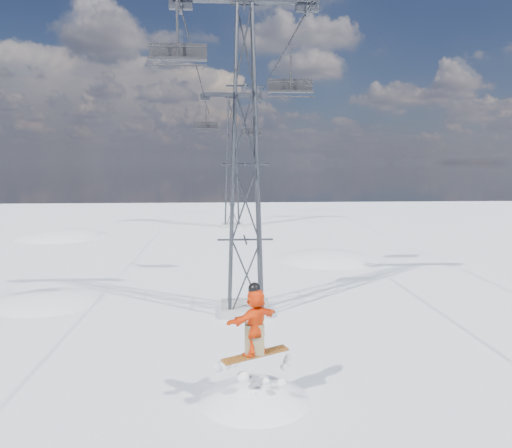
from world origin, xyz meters
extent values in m
plane|color=white|center=(0.00, 0.00, 0.00)|extent=(120.00, 120.00, 0.00)
sphere|color=white|center=(6.00, 18.00, -9.50)|extent=(20.00, 20.00, 20.00)
sphere|color=white|center=(-12.00, 28.00, -10.40)|extent=(22.00, 22.00, 22.00)
cube|color=#999999|center=(0.80, 8.00, 0.15)|extent=(1.80, 1.80, 0.30)
cube|color=#31343A|center=(-1.40, 8.00, 11.05)|extent=(0.80, 0.25, 0.50)
cube|color=#31343A|center=(3.00, 8.00, 11.05)|extent=(0.80, 0.25, 0.50)
cube|color=#999999|center=(0.80, 33.00, 0.15)|extent=(1.80, 1.80, 0.30)
cube|color=#31343A|center=(0.80, 33.00, 11.25)|extent=(5.00, 0.35, 0.35)
cube|color=#31343A|center=(-1.40, 33.00, 11.05)|extent=(0.80, 0.25, 0.50)
cube|color=#31343A|center=(3.00, 33.00, 11.05)|extent=(0.80, 0.25, 0.50)
cylinder|color=black|center=(-1.40, 19.50, 10.85)|extent=(0.06, 51.00, 0.06)
cylinder|color=black|center=(3.00, 19.50, 10.85)|extent=(0.06, 51.00, 0.06)
cube|color=orange|center=(0.69, 0.75, 1.23)|extent=(1.58, 0.86, 0.14)
imported|color=#FC430B|center=(0.69, 0.75, 2.01)|extent=(1.39, 1.23, 1.53)
cube|color=olive|center=(0.69, 0.75, 1.60)|extent=(0.54, 0.52, 0.70)
sphere|color=black|center=(0.69, 0.75, 2.75)|extent=(0.28, 0.28, 0.28)
cylinder|color=black|center=(-1.40, 6.38, 9.83)|extent=(0.07, 0.07, 2.03)
cube|color=black|center=(-1.40, 6.38, 8.82)|extent=(1.85, 0.42, 0.07)
cube|color=black|center=(-1.40, 6.58, 9.10)|extent=(1.85, 0.06, 0.51)
cylinder|color=black|center=(-1.40, 6.15, 8.59)|extent=(1.85, 0.06, 0.06)
cylinder|color=black|center=(-1.40, 6.10, 9.14)|extent=(1.85, 0.05, 0.05)
cylinder|color=black|center=(3.00, 12.17, 9.75)|extent=(0.08, 0.08, 2.19)
cube|color=black|center=(3.00, 12.17, 8.66)|extent=(1.99, 0.45, 0.08)
cube|color=black|center=(3.00, 12.39, 8.96)|extent=(1.99, 0.06, 0.55)
cylinder|color=black|center=(3.00, 11.92, 8.41)|extent=(1.99, 0.06, 0.06)
cylinder|color=black|center=(3.00, 11.87, 9.01)|extent=(1.99, 0.05, 0.05)
cylinder|color=black|center=(-1.40, 34.90, 9.71)|extent=(0.08, 0.08, 2.28)
cube|color=black|center=(-1.40, 34.90, 8.57)|extent=(2.07, 0.47, 0.08)
cube|color=black|center=(-1.40, 35.13, 8.88)|extent=(2.07, 0.06, 0.57)
cylinder|color=black|center=(-1.40, 34.65, 8.31)|extent=(2.07, 0.06, 0.06)
cylinder|color=black|center=(-1.40, 34.59, 8.93)|extent=(2.07, 0.05, 0.05)
cylinder|color=black|center=(3.00, 42.00, 9.66)|extent=(0.09, 0.09, 2.38)
cube|color=black|center=(3.00, 42.00, 8.47)|extent=(2.17, 0.49, 0.09)
cube|color=black|center=(3.00, 42.24, 8.79)|extent=(2.17, 0.06, 0.60)
cylinder|color=black|center=(3.00, 41.73, 8.20)|extent=(2.17, 0.06, 0.06)
cylinder|color=black|center=(3.00, 41.68, 8.85)|extent=(2.17, 0.05, 0.05)
camera|label=1|loc=(-0.02, -10.07, 5.55)|focal=35.00mm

